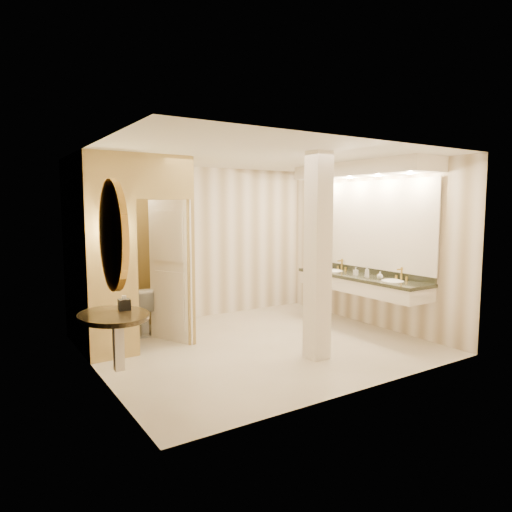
% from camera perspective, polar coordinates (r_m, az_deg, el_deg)
% --- Properties ---
extents(floor, '(4.50, 4.50, 0.00)m').
position_cam_1_polar(floor, '(6.76, 0.23, -11.02)').
color(floor, beige).
rests_on(floor, ground).
extents(ceiling, '(4.50, 4.50, 0.00)m').
position_cam_1_polar(ceiling, '(6.50, 0.24, 12.38)').
color(ceiling, silver).
rests_on(ceiling, wall_back).
extents(wall_back, '(4.50, 0.02, 2.70)m').
position_cam_1_polar(wall_back, '(8.23, -7.36, 1.61)').
color(wall_back, white).
rests_on(wall_back, floor).
extents(wall_front, '(4.50, 0.02, 2.70)m').
position_cam_1_polar(wall_front, '(4.94, 12.95, -1.51)').
color(wall_front, white).
rests_on(wall_front, floor).
extents(wall_left, '(0.02, 4.00, 2.70)m').
position_cam_1_polar(wall_left, '(5.60, -19.46, -0.82)').
color(wall_left, white).
rests_on(wall_left, floor).
extents(wall_right, '(0.02, 4.00, 2.70)m').
position_cam_1_polar(wall_right, '(7.94, 14.00, 1.31)').
color(wall_right, white).
rests_on(wall_right, floor).
extents(toilet_closet, '(1.50, 1.55, 2.70)m').
position_cam_1_polar(toilet_closet, '(6.85, -12.17, 0.90)').
color(toilet_closet, tan).
rests_on(toilet_closet, floor).
extents(wall_sconce, '(0.14, 0.14, 0.42)m').
position_cam_1_polar(wall_sconce, '(6.07, -17.54, 3.38)').
color(wall_sconce, gold).
rests_on(wall_sconce, toilet_closet).
extents(vanity, '(0.75, 2.64, 2.09)m').
position_cam_1_polar(vanity, '(7.65, 13.25, 3.24)').
color(vanity, white).
rests_on(vanity, floor).
extents(console_shelf, '(0.90, 0.90, 1.90)m').
position_cam_1_polar(console_shelf, '(5.00, -17.35, -1.70)').
color(console_shelf, black).
rests_on(console_shelf, floor).
extents(pillar, '(0.27, 0.27, 2.70)m').
position_cam_1_polar(pillar, '(5.98, 7.73, -0.10)').
color(pillar, white).
rests_on(pillar, floor).
extents(tissue_box, '(0.13, 0.13, 0.12)m').
position_cam_1_polar(tissue_box, '(5.20, -16.14, -5.86)').
color(tissue_box, black).
rests_on(tissue_box, console_shelf).
extents(toilet, '(0.46, 0.76, 0.75)m').
position_cam_1_polar(toilet, '(7.45, -14.59, -6.61)').
color(toilet, white).
rests_on(toilet, floor).
extents(soap_bottle_a, '(0.07, 0.07, 0.14)m').
position_cam_1_polar(soap_bottle_a, '(7.66, 12.35, -1.88)').
color(soap_bottle_a, beige).
rests_on(soap_bottle_a, vanity).
extents(soap_bottle_b, '(0.10, 0.10, 0.12)m').
position_cam_1_polar(soap_bottle_b, '(7.38, 15.23, -2.33)').
color(soap_bottle_b, silver).
rests_on(soap_bottle_b, vanity).
extents(soap_bottle_c, '(0.08, 0.08, 0.19)m').
position_cam_1_polar(soap_bottle_c, '(7.42, 13.70, -1.96)').
color(soap_bottle_c, '#C6B28C').
rests_on(soap_bottle_c, vanity).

